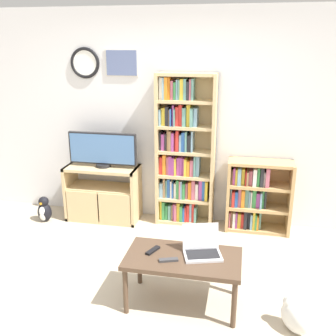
{
  "coord_description": "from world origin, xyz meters",
  "views": [
    {
      "loc": [
        0.84,
        -2.77,
        2.21
      ],
      "look_at": [
        0.07,
        1.05,
        0.95
      ],
      "focal_mm": 42.0,
      "sensor_mm": 36.0,
      "label": 1
    }
  ],
  "objects_px": {
    "bookshelf_short": "(254,195)",
    "cat": "(295,317)",
    "coffee_table": "(183,262)",
    "remote_far_from_laptop": "(169,260)",
    "laptop": "(202,247)",
    "remote_near_laptop": "(153,250)",
    "penguin_figurine": "(44,210)",
    "bookshelf_tall": "(183,154)",
    "tv_stand": "(103,193)",
    "television": "(103,150)"
  },
  "relations": [
    {
      "from": "remote_near_laptop",
      "to": "penguin_figurine",
      "type": "relative_size",
      "value": 0.49
    },
    {
      "from": "bookshelf_short",
      "to": "penguin_figurine",
      "type": "distance_m",
      "value": 2.64
    },
    {
      "from": "television",
      "to": "remote_far_from_laptop",
      "type": "xyz_separation_m",
      "value": [
        1.16,
        -1.62,
        -0.46
      ]
    },
    {
      "from": "bookshelf_short",
      "to": "laptop",
      "type": "bearing_deg",
      "value": -106.64
    },
    {
      "from": "coffee_table",
      "to": "remote_far_from_laptop",
      "type": "height_order",
      "value": "remote_far_from_laptop"
    },
    {
      "from": "bookshelf_short",
      "to": "cat",
      "type": "height_order",
      "value": "bookshelf_short"
    },
    {
      "from": "laptop",
      "to": "penguin_figurine",
      "type": "relative_size",
      "value": 1.13
    },
    {
      "from": "tv_stand",
      "to": "laptop",
      "type": "relative_size",
      "value": 2.45
    },
    {
      "from": "remote_near_laptop",
      "to": "remote_far_from_laptop",
      "type": "relative_size",
      "value": 0.99
    },
    {
      "from": "coffee_table",
      "to": "laptop",
      "type": "distance_m",
      "value": 0.2
    },
    {
      "from": "television",
      "to": "remote_near_laptop",
      "type": "bearing_deg",
      "value": -56.41
    },
    {
      "from": "remote_far_from_laptop",
      "to": "laptop",
      "type": "bearing_deg",
      "value": 105.67
    },
    {
      "from": "television",
      "to": "penguin_figurine",
      "type": "height_order",
      "value": "television"
    },
    {
      "from": "remote_far_from_laptop",
      "to": "remote_near_laptop",
      "type": "bearing_deg",
      "value": -146.2
    },
    {
      "from": "bookshelf_short",
      "to": "remote_far_from_laptop",
      "type": "xyz_separation_m",
      "value": [
        -0.71,
        -1.7,
        0.04
      ]
    },
    {
      "from": "television",
      "to": "remote_near_laptop",
      "type": "relative_size",
      "value": 5.25
    },
    {
      "from": "bookshelf_tall",
      "to": "tv_stand",
      "type": "bearing_deg",
      "value": -173.27
    },
    {
      "from": "remote_far_from_laptop",
      "to": "penguin_figurine",
      "type": "height_order",
      "value": "remote_far_from_laptop"
    },
    {
      "from": "coffee_table",
      "to": "laptop",
      "type": "xyz_separation_m",
      "value": [
        0.15,
        0.08,
        0.11
      ]
    },
    {
      "from": "tv_stand",
      "to": "penguin_figurine",
      "type": "distance_m",
      "value": 0.78
    },
    {
      "from": "penguin_figurine",
      "to": "bookshelf_tall",
      "type": "bearing_deg",
      "value": 11.28
    },
    {
      "from": "television",
      "to": "coffee_table",
      "type": "distance_m",
      "value": 2.05
    },
    {
      "from": "remote_far_from_laptop",
      "to": "bookshelf_tall",
      "type": "bearing_deg",
      "value": 166.64
    },
    {
      "from": "bookshelf_tall",
      "to": "remote_far_from_laptop",
      "type": "distance_m",
      "value": 1.79
    },
    {
      "from": "television",
      "to": "remote_far_from_laptop",
      "type": "bearing_deg",
      "value": -54.45
    },
    {
      "from": "tv_stand",
      "to": "television",
      "type": "xyz_separation_m",
      "value": [
        0.02,
        0.01,
        0.58
      ]
    },
    {
      "from": "remote_near_laptop",
      "to": "cat",
      "type": "distance_m",
      "value": 1.27
    },
    {
      "from": "laptop",
      "to": "remote_near_laptop",
      "type": "relative_size",
      "value": 2.29
    },
    {
      "from": "remote_far_from_laptop",
      "to": "penguin_figurine",
      "type": "distance_m",
      "value": 2.37
    },
    {
      "from": "cat",
      "to": "television",
      "type": "bearing_deg",
      "value": 103.27
    },
    {
      "from": "bookshelf_tall",
      "to": "cat",
      "type": "relative_size",
      "value": 4.04
    },
    {
      "from": "tv_stand",
      "to": "cat",
      "type": "relative_size",
      "value": 2.0
    },
    {
      "from": "bookshelf_tall",
      "to": "laptop",
      "type": "height_order",
      "value": "bookshelf_tall"
    },
    {
      "from": "tv_stand",
      "to": "remote_far_from_laptop",
      "type": "height_order",
      "value": "tv_stand"
    },
    {
      "from": "cat",
      "to": "penguin_figurine",
      "type": "relative_size",
      "value": 1.39
    },
    {
      "from": "laptop",
      "to": "penguin_figurine",
      "type": "distance_m",
      "value": 2.5
    },
    {
      "from": "penguin_figurine",
      "to": "cat",
      "type": "bearing_deg",
      "value": -26.34
    },
    {
      "from": "bookshelf_tall",
      "to": "penguin_figurine",
      "type": "relative_size",
      "value": 5.61
    },
    {
      "from": "bookshelf_short",
      "to": "coffee_table",
      "type": "height_order",
      "value": "bookshelf_short"
    },
    {
      "from": "remote_near_laptop",
      "to": "penguin_figurine",
      "type": "xyz_separation_m",
      "value": [
        -1.73,
        1.26,
        -0.32
      ]
    },
    {
      "from": "television",
      "to": "laptop",
      "type": "bearing_deg",
      "value": -45.63
    },
    {
      "from": "tv_stand",
      "to": "bookshelf_short",
      "type": "distance_m",
      "value": 1.9
    },
    {
      "from": "coffee_table",
      "to": "remote_far_from_laptop",
      "type": "xyz_separation_m",
      "value": [
        -0.11,
        -0.09,
        0.06
      ]
    },
    {
      "from": "bookshelf_tall",
      "to": "cat",
      "type": "xyz_separation_m",
      "value": [
        1.2,
        -1.8,
        -0.77
      ]
    },
    {
      "from": "bookshelf_tall",
      "to": "remote_near_laptop",
      "type": "bearing_deg",
      "value": -89.89
    },
    {
      "from": "television",
      "to": "bookshelf_tall",
      "type": "relative_size",
      "value": 0.46
    },
    {
      "from": "tv_stand",
      "to": "bookshelf_tall",
      "type": "xyz_separation_m",
      "value": [
        1.01,
        0.12,
        0.55
      ]
    },
    {
      "from": "laptop",
      "to": "penguin_figurine",
      "type": "height_order",
      "value": "laptop"
    },
    {
      "from": "bookshelf_tall",
      "to": "coffee_table",
      "type": "height_order",
      "value": "bookshelf_tall"
    },
    {
      "from": "remote_far_from_laptop",
      "to": "cat",
      "type": "height_order",
      "value": "remote_far_from_laptop"
    }
  ]
}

